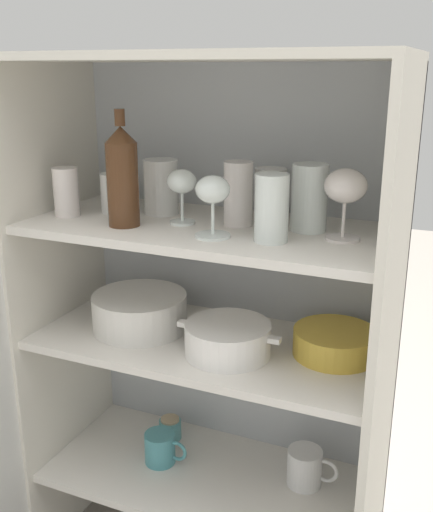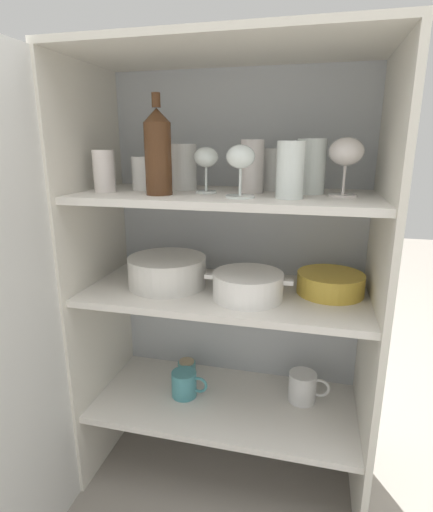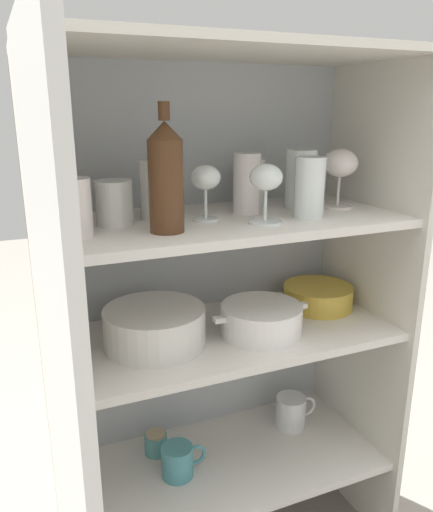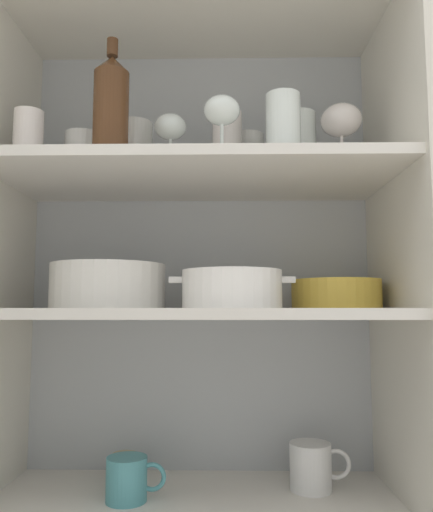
{
  "view_description": "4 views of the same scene",
  "coord_description": "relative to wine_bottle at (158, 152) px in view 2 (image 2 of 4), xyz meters",
  "views": [
    {
      "loc": [
        0.55,
        -1.0,
        1.26
      ],
      "look_at": [
        0.01,
        0.22,
        0.84
      ],
      "focal_mm": 42.0,
      "sensor_mm": 36.0,
      "label": 1
    },
    {
      "loc": [
        0.24,
        -0.9,
        1.06
      ],
      "look_at": [
        -0.03,
        0.21,
        0.74
      ],
      "focal_mm": 28.0,
      "sensor_mm": 36.0,
      "label": 2
    },
    {
      "loc": [
        -0.46,
        -0.84,
        1.17
      ],
      "look_at": [
        -0.01,
        0.22,
        0.83
      ],
      "focal_mm": 35.0,
      "sensor_mm": 36.0,
      "label": 3
    },
    {
      "loc": [
        0.06,
        -0.84,
        0.64
      ],
      "look_at": [
        0.04,
        0.23,
        0.75
      ],
      "focal_mm": 35.0,
      "sensor_mm": 36.0,
      "label": 4
    }
  ],
  "objects": [
    {
      "name": "tumbler_glass_1",
      "position": [
        0.39,
        0.12,
        -0.04
      ],
      "size": [
        0.08,
        0.08,
        0.15
      ],
      "color": "white",
      "rests_on": "shelf_board_upper"
    },
    {
      "name": "tumbler_glass_2",
      "position": [
        -0.08,
        0.11,
        -0.06
      ],
      "size": [
        0.08,
        0.08,
        0.1
      ],
      "color": "white",
      "rests_on": "shelf_board_upper"
    },
    {
      "name": "cupboard_door",
      "position": [
        -0.26,
        -0.34,
        -0.4
      ],
      "size": [
        0.03,
        0.43,
        1.28
      ],
      "color": "silver",
      "rests_on": "ground_plane"
    },
    {
      "name": "tumbler_glass_0",
      "position": [
        0.34,
        0.01,
        -0.04
      ],
      "size": [
        0.07,
        0.07,
        0.14
      ],
      "color": "white",
      "rests_on": "shelf_board_upper"
    },
    {
      "name": "wine_bottle",
      "position": [
        0.0,
        0.0,
        0.0
      ],
      "size": [
        0.07,
        0.07,
        0.26
      ],
      "color": "#4C2D19",
      "rests_on": "shelf_board_upper"
    },
    {
      "name": "coffee_mug_extra_1",
      "position": [
        0.41,
        0.14,
        -0.73
      ],
      "size": [
        0.13,
        0.09,
        0.1
      ],
      "color": "white",
      "rests_on": "shelf_board_lower"
    },
    {
      "name": "storage_jar",
      "position": [
        0.0,
        0.18,
        -0.75
      ],
      "size": [
        0.06,
        0.06,
        0.06
      ],
      "color": "#5BA3A8",
      "rests_on": "shelf_board_lower"
    },
    {
      "name": "cupboard_top_panel",
      "position": [
        0.17,
        0.08,
        0.25
      ],
      "size": [
        0.85,
        0.41,
        0.02
      ],
      "primitive_type": "cube",
      "color": "silver",
      "rests_on": "cupboard_side_left"
    },
    {
      "name": "wine_glass_0",
      "position": [
        0.22,
        -0.01,
        -0.02
      ],
      "size": [
        0.07,
        0.07,
        0.13
      ],
      "color": "white",
      "rests_on": "shelf_board_upper"
    },
    {
      "name": "wine_glass_2",
      "position": [
        0.48,
        0.08,
        -0.01
      ],
      "size": [
        0.09,
        0.09,
        0.15
      ],
      "color": "silver",
      "rests_on": "shelf_board_upper"
    },
    {
      "name": "tumbler_glass_4",
      "position": [
        0.28,
        0.18,
        -0.05
      ],
      "size": [
        0.07,
        0.07,
        0.12
      ],
      "color": "white",
      "rests_on": "shelf_board_upper"
    },
    {
      "name": "tumbler_glass_3",
      "position": [
        0.02,
        0.13,
        -0.05
      ],
      "size": [
        0.08,
        0.08,
        0.13
      ],
      "color": "white",
      "rests_on": "shelf_board_upper"
    },
    {
      "name": "casserole_dish",
      "position": [
        0.24,
        0.03,
        -0.36
      ],
      "size": [
        0.25,
        0.2,
        0.07
      ],
      "color": "white",
      "rests_on": "shelf_board_middle"
    },
    {
      "name": "shelf_board_middle",
      "position": [
        0.17,
        0.08,
        -0.41
      ],
      "size": [
        0.82,
        0.38,
        0.02
      ],
      "primitive_type": "cube",
      "color": "silver"
    },
    {
      "name": "mixing_bowl_large",
      "position": [
        0.46,
        0.12,
        -0.36
      ],
      "size": [
        0.19,
        0.19,
        0.06
      ],
      "color": "gold",
      "rests_on": "shelf_board_middle"
    },
    {
      "name": "tumbler_glass_6",
      "position": [
        0.23,
        0.11,
        -0.04
      ],
      "size": [
        0.07,
        0.07,
        0.14
      ],
      "color": "silver",
      "rests_on": "shelf_board_upper"
    },
    {
      "name": "cupboard_side_right",
      "position": [
        0.58,
        0.08,
        -0.4
      ],
      "size": [
        0.02,
        0.41,
        1.28
      ],
      "primitive_type": "cube",
      "color": "silver",
      "rests_on": "ground_plane"
    },
    {
      "name": "cupboard_side_left",
      "position": [
        -0.25,
        0.08,
        -0.4
      ],
      "size": [
        0.02,
        0.41,
        1.28
      ],
      "primitive_type": "cube",
      "color": "silver",
      "rests_on": "ground_plane"
    },
    {
      "name": "tumbler_glass_5",
      "position": [
        -0.17,
        0.02,
        -0.05
      ],
      "size": [
        0.06,
        0.06,
        0.12
      ],
      "color": "silver",
      "rests_on": "shelf_board_upper"
    },
    {
      "name": "coffee_mug_primary",
      "position": [
        0.03,
        0.07,
        -0.73
      ],
      "size": [
        0.12,
        0.08,
        0.08
      ],
      "color": "teal",
      "rests_on": "shelf_board_lower"
    },
    {
      "name": "cupboard_back_panel",
      "position": [
        0.17,
        0.27,
        -0.4
      ],
      "size": [
        0.85,
        0.02,
        1.28
      ],
      "primitive_type": "cube",
      "color": "#B2B7BC",
      "rests_on": "ground_plane"
    },
    {
      "name": "plate_stack_white",
      "position": [
        -0.01,
        0.07,
        -0.35
      ],
      "size": [
        0.23,
        0.23,
        0.09
      ],
      "color": "silver",
      "rests_on": "shelf_board_middle"
    },
    {
      "name": "shelf_board_upper",
      "position": [
        0.17,
        0.08,
        -0.12
      ],
      "size": [
        0.82,
        0.38,
        0.02
      ],
      "primitive_type": "cube",
      "color": "silver"
    },
    {
      "name": "wine_glass_1",
      "position": [
        0.11,
        0.07,
        -0.02
      ],
      "size": [
        0.07,
        0.07,
        0.12
      ],
      "color": "white",
      "rests_on": "shelf_board_upper"
    },
    {
      "name": "shelf_board_lower",
      "position": [
        0.17,
        0.08,
        -0.79
      ],
      "size": [
        0.82,
        0.38,
        0.02
      ],
      "primitive_type": "cube",
      "color": "silver"
    }
  ]
}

